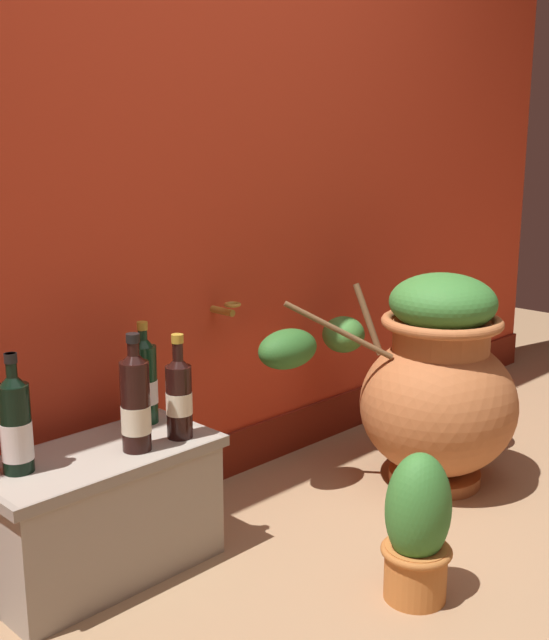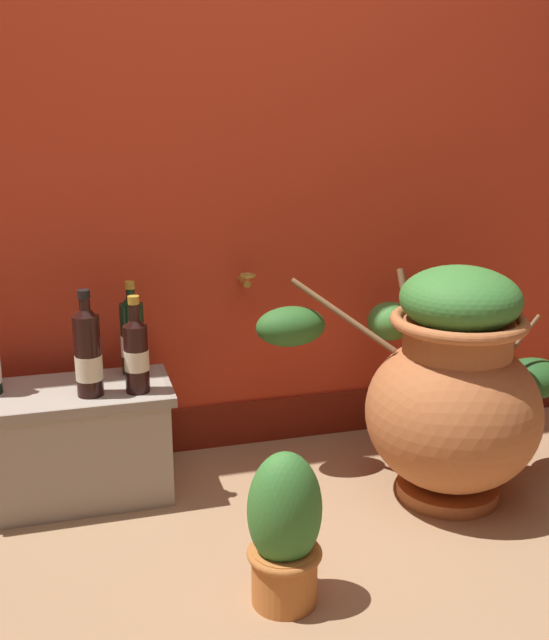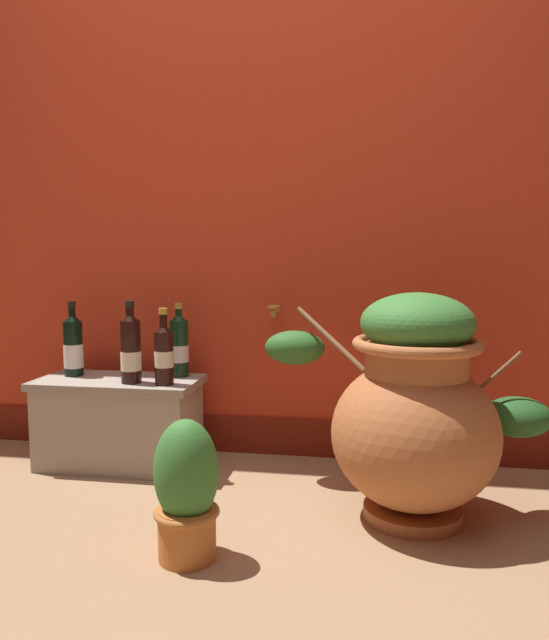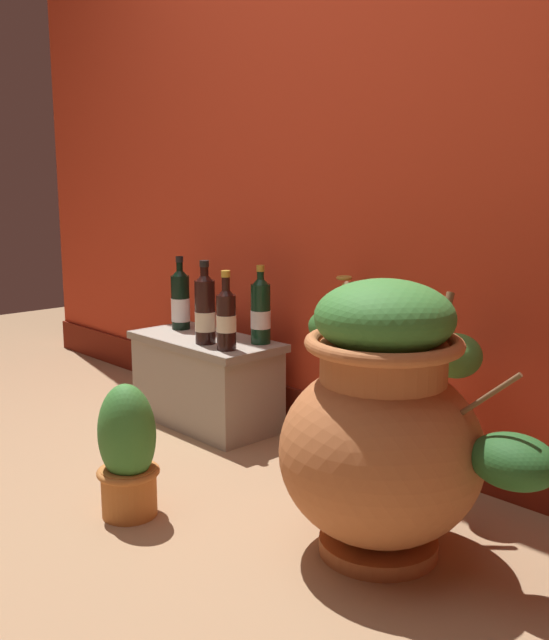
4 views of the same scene
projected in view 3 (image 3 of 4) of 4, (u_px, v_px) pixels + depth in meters
The scene contains 9 objects.
ground_plane at pixel (177, 594), 1.50m from camera, with size 7.00×7.00×0.00m, color #9E7A56.
back_wall at pixel (262, 155), 2.53m from camera, with size 4.40×0.33×2.60m.
terracotta_urn at pixel (414, 411), 1.91m from camera, with size 0.99×0.74×0.74m.
stone_ledge at pixel (119, 418), 2.41m from camera, with size 0.66×0.33×0.36m.
wine_bottle_left at pixel (131, 348), 2.30m from camera, with size 0.08×0.08×0.32m.
wine_bottle_middle at pixel (179, 344), 2.43m from camera, with size 0.08×0.08×0.31m.
wine_bottle_right at pixel (73, 346), 2.44m from camera, with size 0.08×0.08×0.31m.
wine_bottle_back at pixel (164, 352), 2.27m from camera, with size 0.07×0.07×0.30m.
potted_shrub at pixel (186, 492), 1.65m from camera, with size 0.19×0.19×0.41m.
Camera 3 is at (0.48, -1.35, 0.86)m, focal length 32.94 mm.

